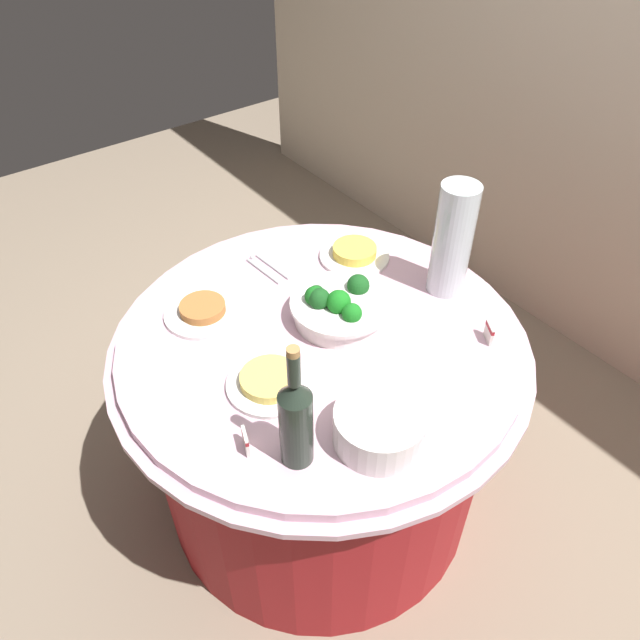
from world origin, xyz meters
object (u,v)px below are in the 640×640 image
object	(u,v)px
broccoli_bowl	(339,307)
plate_stack	(379,427)
wine_bottle	(296,420)
label_placard_mid	(245,440)
food_plate_noodles	(270,381)
food_plate_peanuts	(203,311)
decorative_fruit_vase	(452,243)
label_placard_front	(489,332)
serving_tongs	(266,268)
food_plate_fried_egg	(354,254)

from	to	relation	value
broccoli_bowl	plate_stack	distance (m)	0.43
wine_bottle	label_placard_mid	xyz separation A→B (m)	(-0.09, -0.08, -0.10)
plate_stack	food_plate_noodles	bearing A→B (deg)	-160.01
food_plate_peanuts	food_plate_noodles	size ratio (longest dim) A/B	1.00
broccoli_bowl	wine_bottle	size ratio (longest dim) A/B	0.83
decorative_fruit_vase	label_placard_mid	distance (m)	0.80
food_plate_peanuts	label_placard_front	xyz separation A→B (m)	(0.56, 0.56, 0.02)
broccoli_bowl	serving_tongs	xyz separation A→B (m)	(-0.32, -0.03, -0.04)
wine_bottle	decorative_fruit_vase	xyz separation A→B (m)	(-0.22, 0.70, 0.03)
food_plate_noodles	label_placard_mid	bearing A→B (deg)	-49.63
wine_bottle	label_placard_front	size ratio (longest dim) A/B	6.11
broccoli_bowl	food_plate_peanuts	distance (m)	0.38
broccoli_bowl	food_plate_noodles	size ratio (longest dim) A/B	1.27
food_plate_fried_egg	label_placard_mid	distance (m)	0.78
plate_stack	wine_bottle	distance (m)	0.21
decorative_fruit_vase	food_plate_noodles	world-z (taller)	decorative_fruit_vase
broccoli_bowl	food_plate_fried_egg	distance (m)	0.30
label_placard_front	label_placard_mid	xyz separation A→B (m)	(-0.09, -0.71, 0.00)
label_placard_mid	food_plate_noodles	bearing A→B (deg)	130.37
plate_stack	serving_tongs	xyz separation A→B (m)	(-0.70, 0.15, -0.04)
plate_stack	serving_tongs	size ratio (longest dim) A/B	1.25
decorative_fruit_vase	label_placard_mid	xyz separation A→B (m)	(0.14, -0.78, -0.13)
food_plate_fried_egg	plate_stack	bearing A→B (deg)	-35.30
food_plate_fried_egg	label_placard_mid	world-z (taller)	label_placard_mid
broccoli_bowl	food_plate_fried_egg	world-z (taller)	broccoli_bowl
plate_stack	broccoli_bowl	bearing A→B (deg)	153.51
decorative_fruit_vase	food_plate_noodles	xyz separation A→B (m)	(0.01, -0.63, -0.15)
food_plate_peanuts	broccoli_bowl	bearing A→B (deg)	50.20
food_plate_fried_egg	label_placard_mid	size ratio (longest dim) A/B	4.00
broccoli_bowl	food_plate_fried_egg	bearing A→B (deg)	131.88
wine_bottle	serving_tongs	bearing A→B (deg)	152.15
wine_bottle	food_plate_fried_egg	size ratio (longest dim) A/B	1.53
decorative_fruit_vase	label_placard_mid	size ratio (longest dim) A/B	6.18
broccoli_bowl	serving_tongs	distance (m)	0.32
broccoli_bowl	food_plate_fried_egg	xyz separation A→B (m)	(-0.20, 0.22, -0.03)
label_placard_front	wine_bottle	bearing A→B (deg)	-90.43
plate_stack	label_placard_front	size ratio (longest dim) A/B	3.82
label_placard_front	plate_stack	bearing A→B (deg)	-81.32
food_plate_peanuts	label_placard_mid	distance (m)	0.49
broccoli_bowl	food_plate_peanuts	world-z (taller)	broccoli_bowl
broccoli_bowl	label_placard_front	distance (m)	0.41
decorative_fruit_vase	food_plate_noodles	distance (m)	0.65
broccoli_bowl	plate_stack	world-z (taller)	broccoli_bowl
plate_stack	label_placard_mid	world-z (taller)	plate_stack
broccoli_bowl	decorative_fruit_vase	size ratio (longest dim) A/B	0.82
wine_bottle	decorative_fruit_vase	size ratio (longest dim) A/B	0.99
label_placard_front	broccoli_bowl	bearing A→B (deg)	-139.90
wine_bottle	food_plate_noodles	xyz separation A→B (m)	(-0.21, 0.07, -0.11)
plate_stack	food_plate_peanuts	size ratio (longest dim) A/B	0.95
serving_tongs	food_plate_peanuts	size ratio (longest dim) A/B	0.76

